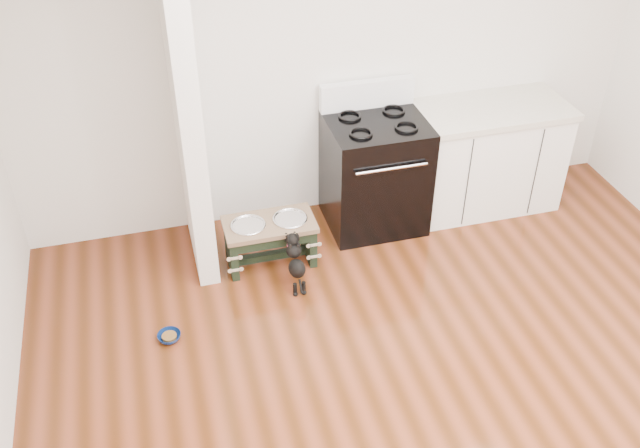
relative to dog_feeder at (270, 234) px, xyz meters
The scene contains 8 objects.
ground 1.98m from the dog_feeder, 69.70° to the right, with size 5.00×5.00×0.00m, color #46210C.
room_shell 2.39m from the dog_feeder, 69.70° to the right, with size 5.00×5.00×5.00m.
partition_wall 1.22m from the dog_feeder, 152.54° to the left, with size 0.15×0.80×2.70m, color silver.
oven_range 1.01m from the dog_feeder, 18.67° to the left, with size 0.76×0.69×1.14m.
cabinet_run 1.95m from the dog_feeder, ahead, with size 1.24×0.64×0.91m.
dog_feeder is the anchor object (origin of this frame).
puppy 0.34m from the dog_feeder, 68.85° to the right, with size 0.12×0.35×0.42m.
floor_bowl 1.08m from the dog_feeder, 143.01° to the right, with size 0.17×0.17×0.05m.
Camera 1 is at (-1.44, -2.38, 3.52)m, focal length 40.00 mm.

